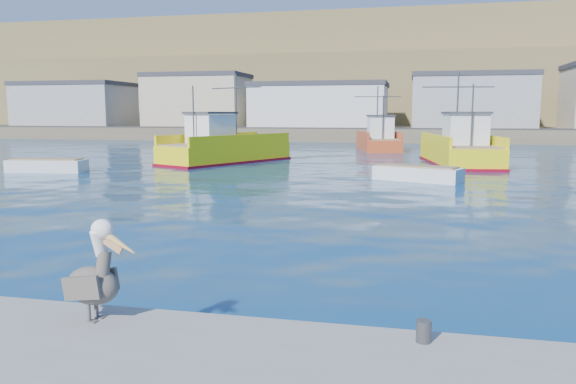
# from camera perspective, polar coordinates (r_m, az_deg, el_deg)

# --- Properties ---
(ground) EXTENTS (260.00, 260.00, 0.00)m
(ground) POSITION_cam_1_polar(r_m,az_deg,el_deg) (11.62, -1.94, -9.60)
(ground) COLOR #072953
(ground) RESTS_ON ground
(dock_bollards) EXTENTS (36.20, 0.20, 0.30)m
(dock_bollards) POSITION_cam_1_polar(r_m,az_deg,el_deg) (8.16, -3.91, -12.55)
(dock_bollards) COLOR #4C4C4C
(dock_bollards) RESTS_ON dock
(far_shore) EXTENTS (200.00, 81.00, 24.00)m
(far_shore) POSITION_cam_1_polar(r_m,az_deg,el_deg) (120.08, 11.44, 10.45)
(far_shore) COLOR brown
(far_shore) RESTS_ON ground
(trawler_yellow_a) EXTENTS (7.72, 11.03, 6.42)m
(trawler_yellow_a) POSITION_cam_1_polar(r_m,az_deg,el_deg) (40.48, -6.54, 4.39)
(trawler_yellow_a) COLOR yellow
(trawler_yellow_a) RESTS_ON ground
(trawler_yellow_b) EXTENTS (5.24, 11.00, 6.42)m
(trawler_yellow_b) POSITION_cam_1_polar(r_m,az_deg,el_deg) (40.54, 17.07, 4.10)
(trawler_yellow_b) COLOR yellow
(trawler_yellow_b) RESTS_ON ground
(boat_orange) EXTENTS (4.91, 8.96, 6.10)m
(boat_orange) POSITION_cam_1_polar(r_m,az_deg,el_deg) (54.35, 9.18, 5.29)
(boat_orange) COLOR #C2431E
(boat_orange) RESTS_ON ground
(skiff_left) EXTENTS (4.73, 2.23, 0.99)m
(skiff_left) POSITION_cam_1_polar(r_m,az_deg,el_deg) (36.85, -23.27, 2.37)
(skiff_left) COLOR silver
(skiff_left) RESTS_ON ground
(skiff_mid) EXTENTS (4.76, 3.12, 0.98)m
(skiff_mid) POSITION_cam_1_polar(r_m,az_deg,el_deg) (30.15, 13.03, 1.70)
(skiff_mid) COLOR silver
(skiff_mid) RESTS_ON ground
(pelican) EXTENTS (1.23, 0.56, 1.52)m
(pelican) POSITION_cam_1_polar(r_m,az_deg,el_deg) (8.72, -19.03, -8.19)
(pelican) COLOR #595451
(pelican) RESTS_ON dock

